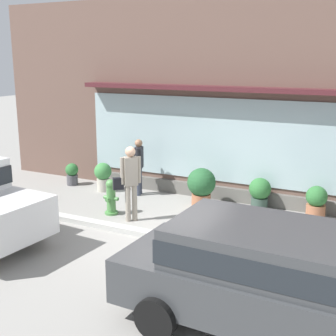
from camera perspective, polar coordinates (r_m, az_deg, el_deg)
ground_plane at (r=9.91m, az=-0.46°, el=-8.41°), size 60.00×60.00×0.00m
curb_strip at (r=9.73m, az=-1.01°, el=-8.48°), size 14.00×0.24×0.12m
storefront at (r=12.16m, az=6.46°, el=8.19°), size 14.00×0.81×5.28m
fire_hydrant at (r=11.17m, az=-7.09°, el=-3.59°), size 0.40×0.36×0.87m
pedestrian_with_handbag at (r=10.49m, az=-4.76°, el=-1.24°), size 0.53×0.49×1.76m
pedestrian_passerby at (r=12.54m, az=-3.63°, el=0.64°), size 0.29×0.47×1.56m
parked_car_dark_gray at (r=6.52m, az=12.29°, el=-12.74°), size 4.37×2.03×1.53m
potted_plant_by_entrance at (r=11.30m, az=17.94°, el=-4.04°), size 0.49×0.49×0.80m
potted_plant_low_front at (r=11.61m, az=4.17°, el=-2.17°), size 0.72×0.72×1.01m
potted_plant_near_hydrant at (r=13.91m, az=-11.84°, el=-0.67°), size 0.38×0.38×0.65m
potted_plant_corner_tall at (r=13.10m, az=-8.08°, el=-0.89°), size 0.49×0.49×0.82m
potted_plant_window_right at (r=11.63m, az=11.34°, el=-2.99°), size 0.54×0.54×0.81m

